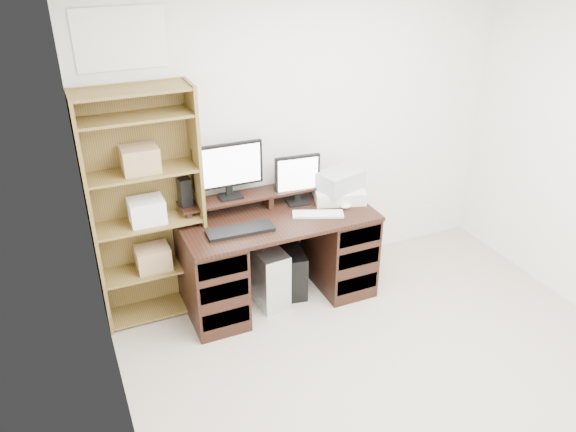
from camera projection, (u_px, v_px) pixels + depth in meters
room at (471, 250)px, 2.89m from camera, size 3.54×4.04×2.54m
desk at (277, 256)px, 4.48m from camera, size 1.50×0.70×0.75m
riser_shelf at (267, 194)px, 4.44m from camera, size 1.40×0.22×0.12m
monitor_wide at (228, 168)px, 4.23m from camera, size 0.54×0.14×0.43m
monitor_small at (297, 178)px, 4.42m from camera, size 0.37×0.15×0.40m
speaker at (185, 192)px, 4.15m from camera, size 0.10×0.10×0.22m
keyboard_black at (240, 230)px, 4.08m from camera, size 0.50×0.19×0.03m
keyboard_white at (318, 214)px, 4.32m from camera, size 0.41×0.26×0.02m
mouse at (346, 206)px, 4.42m from camera, size 0.10×0.08×0.04m
printer at (339, 194)px, 4.55m from camera, size 0.47×0.40×0.10m
basket at (340, 180)px, 4.49m from camera, size 0.40×0.33×0.15m
tower_silver at (265, 273)px, 4.52m from camera, size 0.26×0.50×0.49m
tower_black at (292, 270)px, 4.65m from camera, size 0.23×0.41×0.39m
bookshelf at (146, 207)px, 4.07m from camera, size 0.80×0.30×1.80m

